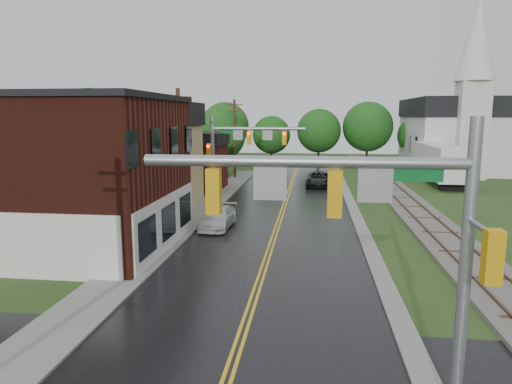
% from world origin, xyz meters
% --- Properties ---
extents(main_road, '(10.00, 90.00, 0.02)m').
position_xyz_m(main_road, '(0.00, 30.00, 0.00)').
color(main_road, black).
rests_on(main_road, ground).
extents(curb_right, '(0.80, 70.00, 0.12)m').
position_xyz_m(curb_right, '(5.40, 35.00, 0.00)').
color(curb_right, gray).
rests_on(curb_right, ground).
extents(sidewalk_left, '(2.40, 50.00, 0.12)m').
position_xyz_m(sidewalk_left, '(-6.20, 25.00, 0.00)').
color(sidewalk_left, gray).
rests_on(sidewalk_left, ground).
extents(brick_building, '(14.30, 10.30, 8.30)m').
position_xyz_m(brick_building, '(-12.48, 15.00, 4.15)').
color(brick_building, '#42160E').
rests_on(brick_building, ground).
extents(yellow_house, '(8.00, 7.00, 6.40)m').
position_xyz_m(yellow_house, '(-11.00, 26.00, 3.20)').
color(yellow_house, tan).
rests_on(yellow_house, ground).
extents(darkred_building, '(7.00, 6.00, 4.40)m').
position_xyz_m(darkred_building, '(-10.00, 35.00, 2.20)').
color(darkred_building, '#3F0F0C').
rests_on(darkred_building, ground).
extents(church, '(10.40, 18.40, 20.00)m').
position_xyz_m(church, '(20.00, 53.74, 5.83)').
color(church, silver).
rests_on(church, ground).
extents(railroad, '(3.20, 80.00, 0.30)m').
position_xyz_m(railroad, '(10.00, 35.00, 0.11)').
color(railroad, '#59544C').
rests_on(railroad, ground).
extents(traffic_signal_near, '(7.34, 0.30, 7.20)m').
position_xyz_m(traffic_signal_near, '(3.47, 2.00, 4.97)').
color(traffic_signal_near, gray).
rests_on(traffic_signal_near, ground).
extents(traffic_signal_far, '(7.34, 0.43, 7.20)m').
position_xyz_m(traffic_signal_far, '(-3.47, 27.00, 4.97)').
color(traffic_signal_far, gray).
rests_on(traffic_signal_far, ground).
extents(utility_pole_b, '(1.80, 0.28, 9.00)m').
position_xyz_m(utility_pole_b, '(-6.80, 22.00, 4.72)').
color(utility_pole_b, '#382616').
rests_on(utility_pole_b, ground).
extents(utility_pole_c, '(1.80, 0.28, 9.00)m').
position_xyz_m(utility_pole_c, '(-6.80, 44.00, 4.72)').
color(utility_pole_c, '#382616').
rests_on(utility_pole_c, ground).
extents(tree_left_a, '(6.80, 6.80, 8.67)m').
position_xyz_m(tree_left_a, '(-19.85, 21.90, 5.11)').
color(tree_left_a, black).
rests_on(tree_left_a, ground).
extents(tree_left_b, '(7.60, 7.60, 9.69)m').
position_xyz_m(tree_left_b, '(-17.85, 31.90, 5.72)').
color(tree_left_b, black).
rests_on(tree_left_b, ground).
extents(tree_left_c, '(6.00, 6.00, 7.65)m').
position_xyz_m(tree_left_c, '(-13.85, 39.90, 4.51)').
color(tree_left_c, black).
rests_on(tree_left_c, ground).
extents(tree_left_e, '(6.40, 6.40, 8.16)m').
position_xyz_m(tree_left_e, '(-8.85, 45.90, 4.81)').
color(tree_left_e, black).
rests_on(tree_left_e, ground).
extents(suv_dark, '(2.71, 5.39, 1.46)m').
position_xyz_m(suv_dark, '(2.86, 38.54, 0.73)').
color(suv_dark, black).
rests_on(suv_dark, ground).
extents(pickup_white, '(2.06, 4.62, 1.32)m').
position_xyz_m(pickup_white, '(-3.80, 20.24, 0.66)').
color(pickup_white, beige).
rests_on(pickup_white, ground).
extents(semi_trailer, '(3.19, 13.42, 4.14)m').
position_xyz_m(semi_trailer, '(15.61, 42.62, 2.44)').
color(semi_trailer, black).
rests_on(semi_trailer, ground).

